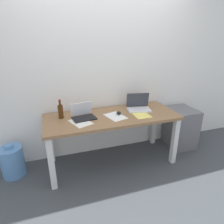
{
  "coord_description": "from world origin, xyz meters",
  "views": [
    {
      "loc": [
        -0.75,
        -2.29,
        1.75
      ],
      "look_at": [
        0.0,
        0.0,
        0.79
      ],
      "focal_mm": 30.84,
      "sensor_mm": 36.0,
      "label": 1
    }
  ],
  "objects_px": {
    "laptop_left": "(83,115)",
    "computer_mouse": "(119,113)",
    "desk": "(112,122)",
    "laptop_right": "(139,106)",
    "water_cooler_jug": "(12,161)",
    "beer_bottle": "(61,111)",
    "filing_cabinet": "(180,127)"
  },
  "relations": [
    {
      "from": "water_cooler_jug",
      "to": "filing_cabinet",
      "type": "bearing_deg",
      "value": -0.5
    },
    {
      "from": "laptop_right",
      "to": "beer_bottle",
      "type": "height_order",
      "value": "beer_bottle"
    },
    {
      "from": "water_cooler_jug",
      "to": "laptop_right",
      "type": "bearing_deg",
      "value": -1.01
    },
    {
      "from": "filing_cabinet",
      "to": "laptop_left",
      "type": "bearing_deg",
      "value": -177.44
    },
    {
      "from": "laptop_right",
      "to": "water_cooler_jug",
      "type": "bearing_deg",
      "value": 178.99
    },
    {
      "from": "laptop_left",
      "to": "beer_bottle",
      "type": "distance_m",
      "value": 0.3
    },
    {
      "from": "desk",
      "to": "laptop_left",
      "type": "relative_size",
      "value": 5.65
    },
    {
      "from": "laptop_right",
      "to": "laptop_left",
      "type": "bearing_deg",
      "value": -175.55
    },
    {
      "from": "desk",
      "to": "filing_cabinet",
      "type": "height_order",
      "value": "desk"
    },
    {
      "from": "desk",
      "to": "water_cooler_jug",
      "type": "bearing_deg",
      "value": 174.49
    },
    {
      "from": "beer_bottle",
      "to": "computer_mouse",
      "type": "height_order",
      "value": "beer_bottle"
    },
    {
      "from": "computer_mouse",
      "to": "filing_cabinet",
      "type": "height_order",
      "value": "computer_mouse"
    },
    {
      "from": "water_cooler_jug",
      "to": "filing_cabinet",
      "type": "distance_m",
      "value": 2.59
    },
    {
      "from": "laptop_right",
      "to": "water_cooler_jug",
      "type": "height_order",
      "value": "laptop_right"
    },
    {
      "from": "laptop_left",
      "to": "water_cooler_jug",
      "type": "height_order",
      "value": "laptop_left"
    },
    {
      "from": "laptop_left",
      "to": "beer_bottle",
      "type": "bearing_deg",
      "value": 162.43
    },
    {
      "from": "laptop_left",
      "to": "computer_mouse",
      "type": "height_order",
      "value": "laptop_left"
    },
    {
      "from": "beer_bottle",
      "to": "computer_mouse",
      "type": "distance_m",
      "value": 0.78
    },
    {
      "from": "laptop_left",
      "to": "water_cooler_jug",
      "type": "bearing_deg",
      "value": 174.3
    },
    {
      "from": "computer_mouse",
      "to": "desk",
      "type": "bearing_deg",
      "value": -155.89
    },
    {
      "from": "laptop_left",
      "to": "computer_mouse",
      "type": "distance_m",
      "value": 0.49
    },
    {
      "from": "beer_bottle",
      "to": "water_cooler_jug",
      "type": "relative_size",
      "value": 0.56
    },
    {
      "from": "computer_mouse",
      "to": "water_cooler_jug",
      "type": "relative_size",
      "value": 0.22
    },
    {
      "from": "desk",
      "to": "water_cooler_jug",
      "type": "height_order",
      "value": "desk"
    },
    {
      "from": "desk",
      "to": "laptop_right",
      "type": "xyz_separation_m",
      "value": [
        0.44,
        0.1,
        0.15
      ]
    },
    {
      "from": "desk",
      "to": "laptop_right",
      "type": "relative_size",
      "value": 4.93
    },
    {
      "from": "laptop_left",
      "to": "laptop_right",
      "type": "xyz_separation_m",
      "value": [
        0.83,
        0.06,
        0.01
      ]
    },
    {
      "from": "water_cooler_jug",
      "to": "filing_cabinet",
      "type": "xyz_separation_m",
      "value": [
        2.59,
        -0.02,
        0.12
      ]
    },
    {
      "from": "computer_mouse",
      "to": "water_cooler_jug",
      "type": "distance_m",
      "value": 1.55
    },
    {
      "from": "desk",
      "to": "computer_mouse",
      "type": "bearing_deg",
      "value": 6.99
    },
    {
      "from": "filing_cabinet",
      "to": "desk",
      "type": "bearing_deg",
      "value": -175.08
    },
    {
      "from": "laptop_left",
      "to": "filing_cabinet",
      "type": "height_order",
      "value": "laptop_left"
    }
  ]
}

